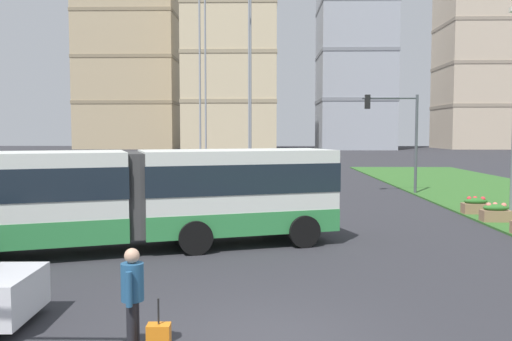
{
  "coord_description": "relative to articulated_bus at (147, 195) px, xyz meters",
  "views": [
    {
      "loc": [
        0.0,
        -8.95,
        3.56
      ],
      "look_at": [
        -0.38,
        10.13,
        2.2
      ],
      "focal_mm": 37.71,
      "sensor_mm": 36.0,
      "label": 1
    }
  ],
  "objects": [
    {
      "name": "flower_planter_5",
      "position": [
        12.6,
        6.87,
        -1.23
      ],
      "size": [
        1.1,
        0.56,
        0.74
      ],
      "color": "#937051",
      "rests_on": "grass_median"
    },
    {
      "name": "car_navy_sedan",
      "position": [
        -2.41,
        18.28,
        -0.9
      ],
      "size": [
        4.56,
        2.39,
        1.58
      ],
      "color": "#19234C",
      "rests_on": "ground"
    },
    {
      "name": "apartment_tower_westcentre",
      "position": [
        -3.28,
        87.46,
        16.01
      ],
      "size": [
        17.54,
        14.39,
        35.28
      ],
      "color": "beige",
      "rests_on": "ground"
    },
    {
      "name": "ground_plane",
      "position": [
        3.63,
        -7.21,
        -1.65
      ],
      "size": [
        260.0,
        260.0,
        0.0
      ],
      "primitive_type": "plane",
      "color": "#2D2D33"
    },
    {
      "name": "traffic_light_far_right",
      "position": [
        11.16,
        14.79,
        2.25
      ],
      "size": [
        3.19,
        0.28,
        5.69
      ],
      "color": "#474C51",
      "rests_on": "ground"
    },
    {
      "name": "apartment_tower_west",
      "position": [
        -26.37,
        102.25,
        17.23
      ],
      "size": [
        21.13,
        15.76,
        37.72
      ],
      "color": "tan",
      "rests_on": "ground"
    },
    {
      "name": "apartment_tower_centre",
      "position": [
        21.96,
        97.59,
        22.54
      ],
      "size": [
        15.06,
        16.15,
        48.35
      ],
      "color": "#9EA3AD",
      "rests_on": "ground"
    },
    {
      "name": "apartment_tower_eastcentre",
      "position": [
        49.87,
        102.6,
        20.17
      ],
      "size": [
        16.54,
        15.92,
        43.61
      ],
      "color": "#C6B299",
      "rests_on": "ground"
    },
    {
      "name": "pedestrian_crossing",
      "position": [
        1.51,
        -7.85,
        -0.65
      ],
      "size": [
        0.36,
        0.58,
        1.74
      ],
      "color": "black",
      "rests_on": "ground"
    },
    {
      "name": "articulated_bus",
      "position": [
        0.0,
        0.0,
        0.0
      ],
      "size": [
        11.93,
        6.21,
        3.0
      ],
      "color": "silver",
      "rests_on": "ground"
    },
    {
      "name": "transmission_pylon",
      "position": [
        -1.52,
        52.62,
        17.6
      ],
      "size": [
        9.0,
        6.24,
        35.61
      ],
      "color": "gray",
      "rests_on": "ground"
    },
    {
      "name": "flower_planter_4",
      "position": [
        12.6,
        4.85,
        -1.23
      ],
      "size": [
        1.1,
        0.56,
        0.74
      ],
      "color": "#937051",
      "rests_on": "grass_median"
    }
  ]
}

